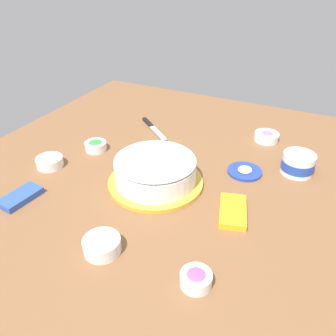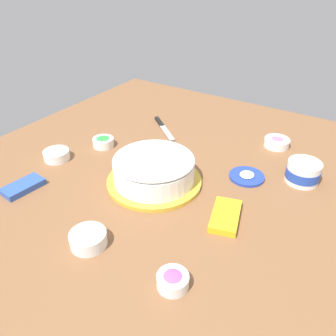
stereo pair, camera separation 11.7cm
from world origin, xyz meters
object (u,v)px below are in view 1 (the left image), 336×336
object	(u,v)px
frosting_tub	(298,163)
spreading_knife	(152,127)
frosted_cake	(155,171)
candy_box_lower	(233,211)
sprinkle_bowl_pink	(267,136)
sprinkle_bowl_blue	(102,245)
sprinkle_bowl_green	(96,145)
sprinkle_bowl_rainbow	(196,279)
candy_box_upper	(21,197)
frosting_tub_lid	(245,171)
sprinkle_bowl_yellow	(50,162)

from	to	relation	value
frosting_tub	spreading_knife	bearing A→B (deg)	-98.55
frosted_cake	candy_box_lower	bearing A→B (deg)	82.05
sprinkle_bowl_pink	sprinkle_bowl_blue	world-z (taller)	sprinkle_bowl_blue
sprinkle_bowl_green	sprinkle_bowl_rainbow	world-z (taller)	sprinkle_bowl_green
frosting_tub	spreading_knife	size ratio (longest dim) A/B	0.58
frosting_tub	candy_box_upper	size ratio (longest dim) A/B	0.86
candy_box_lower	spreading_knife	bearing A→B (deg)	-145.90
frosting_tub_lid	sprinkle_bowl_yellow	world-z (taller)	sprinkle_bowl_yellow
sprinkle_bowl_yellow	candy_box_lower	distance (m)	0.68
candy_box_upper	sprinkle_bowl_blue	bearing A→B (deg)	85.14
frosting_tub_lid	sprinkle_bowl_blue	bearing A→B (deg)	-23.86
sprinkle_bowl_green	candy_box_upper	size ratio (longest dim) A/B	0.64
sprinkle_bowl_blue	sprinkle_bowl_yellow	bearing A→B (deg)	-122.27
frosted_cake	sprinkle_bowl_green	bearing A→B (deg)	-107.75
sprinkle_bowl_blue	candy_box_lower	size ratio (longest dim) A/B	0.67
spreading_knife	frosted_cake	bearing A→B (deg)	29.88
candy_box_upper	frosting_tub	bearing A→B (deg)	131.50
sprinkle_bowl_rainbow	candy_box_upper	size ratio (longest dim) A/B	0.58
frosting_tub	sprinkle_bowl_pink	world-z (taller)	frosting_tub
spreading_knife	sprinkle_bowl_green	size ratio (longest dim) A/B	2.33
frosted_cake	sprinkle_bowl_yellow	bearing A→B (deg)	-80.07
frosting_tub	frosting_tub_lid	xyz separation A→B (m)	(0.08, -0.16, -0.03)
frosting_tub	sprinkle_bowl_blue	xyz separation A→B (m)	(0.61, -0.40, -0.02)
sprinkle_bowl_green	candy_box_lower	distance (m)	0.61
spreading_knife	sprinkle_bowl_yellow	bearing A→B (deg)	-22.37
frosting_tub_lid	candy_box_upper	distance (m)	0.75
spreading_knife	candy_box_upper	distance (m)	0.65
frosted_cake	frosting_tub_lid	xyz separation A→B (m)	(-0.20, 0.25, -0.05)
sprinkle_bowl_green	sprinkle_bowl_pink	bearing A→B (deg)	122.66
frosted_cake	spreading_knife	world-z (taller)	frosted_cake
sprinkle_bowl_blue	sprinkle_bowl_green	bearing A→B (deg)	-142.21
sprinkle_bowl_yellow	candy_box_lower	bearing A→B (deg)	92.57
sprinkle_bowl_yellow	frosting_tub	bearing A→B (deg)	113.21
sprinkle_bowl_rainbow	sprinkle_bowl_blue	world-z (taller)	sprinkle_bowl_blue
sprinkle_bowl_pink	candy_box_upper	world-z (taller)	sprinkle_bowl_pink
frosting_tub	candy_box_lower	distance (m)	0.35
sprinkle_bowl_yellow	spreading_knife	bearing A→B (deg)	157.63
candy_box_upper	sprinkle_bowl_pink	bearing A→B (deg)	146.49
frosting_tub_lid	spreading_knife	bearing A→B (deg)	-110.67
sprinkle_bowl_green	sprinkle_bowl_pink	xyz separation A→B (m)	(-0.37, 0.58, -0.00)
sprinkle_bowl_pink	sprinkle_bowl_blue	xyz separation A→B (m)	(0.81, -0.25, 0.00)
sprinkle_bowl_pink	candy_box_upper	size ratio (longest dim) A/B	0.76
frosting_tub_lid	sprinkle_bowl_rainbow	bearing A→B (deg)	2.72
sprinkle_bowl_yellow	candy_box_upper	world-z (taller)	sprinkle_bowl_yellow
sprinkle_bowl_green	frosted_cake	bearing A→B (deg)	72.25
sprinkle_bowl_rainbow	sprinkle_bowl_blue	xyz separation A→B (m)	(0.01, -0.26, 0.00)
sprinkle_bowl_rainbow	frosting_tub	bearing A→B (deg)	167.02
sprinkle_bowl_yellow	candy_box_lower	xyz separation A→B (m)	(-0.03, 0.68, -0.01)
sprinkle_bowl_green	candy_box_upper	distance (m)	0.37
spreading_knife	sprinkle_bowl_pink	bearing A→B (deg)	102.09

